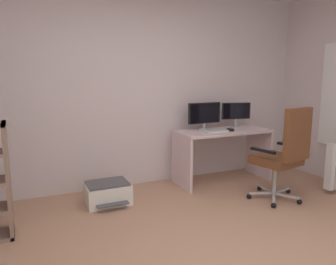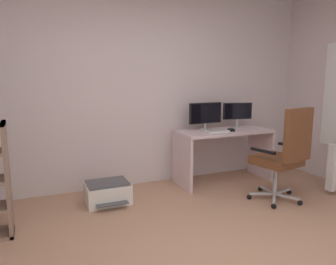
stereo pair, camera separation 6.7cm
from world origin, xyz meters
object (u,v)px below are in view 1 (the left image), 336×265
(keyboard, at_px, (216,131))
(office_chair, at_px, (284,152))
(computer_mouse, at_px, (230,130))
(printer, at_px, (108,193))
(desk, at_px, (223,144))
(monitor_main, at_px, (204,114))
(monitor_secondary, at_px, (236,113))

(keyboard, height_order, office_chair, office_chair)
(computer_mouse, distance_m, printer, 1.83)
(desk, bearing_deg, office_chair, -77.35)
(desk, distance_m, computer_mouse, 0.25)
(monitor_main, height_order, computer_mouse, monitor_main)
(desk, bearing_deg, monitor_secondary, 22.84)
(computer_mouse, xyz_separation_m, office_chair, (0.17, -0.84, -0.15))
(monitor_main, bearing_deg, office_chair, -67.54)
(monitor_main, xyz_separation_m, keyboard, (0.05, -0.22, -0.21))
(desk, height_order, office_chair, office_chair)
(monitor_secondary, xyz_separation_m, printer, (-1.98, -0.27, -0.83))
(desk, height_order, keyboard, keyboard)
(desk, relative_size, computer_mouse, 13.20)
(printer, bearing_deg, monitor_secondary, 7.88)
(desk, distance_m, office_chair, 0.97)
(monitor_main, relative_size, office_chair, 0.45)
(printer, bearing_deg, monitor_main, 10.69)
(monitor_main, distance_m, monitor_secondary, 0.53)
(computer_mouse, xyz_separation_m, printer, (-1.72, -0.04, -0.62))
(keyboard, distance_m, computer_mouse, 0.22)
(monitor_secondary, xyz_separation_m, office_chair, (-0.09, -1.07, -0.35))
(monitor_main, xyz_separation_m, computer_mouse, (0.27, -0.23, -0.20))
(keyboard, height_order, printer, keyboard)
(desk, relative_size, monitor_secondary, 3.08)
(monitor_main, distance_m, office_chair, 1.21)
(monitor_secondary, relative_size, computer_mouse, 4.29)
(office_chair, bearing_deg, computer_mouse, 101.26)
(keyboard, bearing_deg, computer_mouse, -8.04)
(desk, distance_m, printer, 1.73)
(monitor_main, bearing_deg, printer, -169.31)
(keyboard, xyz_separation_m, printer, (-1.50, -0.06, -0.62))
(monitor_secondary, distance_m, keyboard, 0.56)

